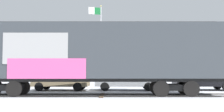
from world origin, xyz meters
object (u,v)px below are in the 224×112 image
at_px(flagpole, 99,34).
at_px(parked_car_black, 202,79).
at_px(parked_car_silver, 126,78).
at_px(freight_car, 89,53).
at_px(parked_car_tan, 60,79).

distance_m(flagpole, parked_car_black, 12.88).
bearing_deg(parked_car_silver, freight_car, -116.69).
xyz_separation_m(flagpole, parked_car_tan, (-2.20, -8.81, -4.69)).
xyz_separation_m(parked_car_tan, parked_car_silver, (4.97, 0.25, 0.06)).
bearing_deg(freight_car, flagpole, 92.05).
bearing_deg(freight_car, parked_car_tan, 121.74).
relative_size(parked_car_silver, parked_car_black, 1.09).
xyz_separation_m(parked_car_silver, parked_car_black, (5.86, 0.22, -0.06)).
distance_m(parked_car_tan, parked_car_black, 10.84).
height_order(freight_car, parked_car_silver, freight_car).
bearing_deg(parked_car_tan, parked_car_black, 2.51).
relative_size(flagpole, parked_car_silver, 1.86).
bearing_deg(parked_car_black, parked_car_tan, -177.49).
bearing_deg(freight_car, parked_car_silver, 63.31).
bearing_deg(parked_car_silver, parked_car_black, 2.19).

